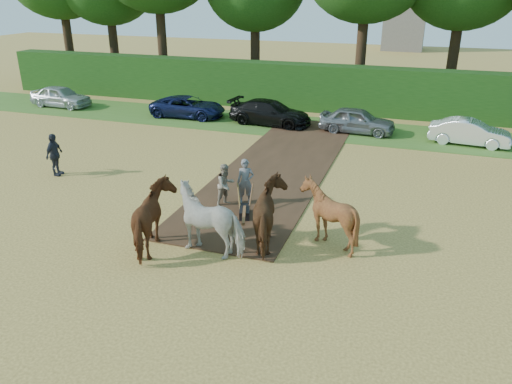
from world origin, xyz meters
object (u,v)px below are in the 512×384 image
object	(u,v)px
plough_team	(243,216)
parked_cars	(308,116)
spectator_near	(226,185)
spectator_far	(54,155)

from	to	relation	value
plough_team	parked_cars	distance (m)	14.78
spectator_near	parked_cars	distance (m)	11.95
spectator_far	plough_team	distance (m)	10.60
spectator_near	plough_team	world-z (taller)	plough_team
spectator_far	parked_cars	distance (m)	14.27
spectator_far	parked_cars	bearing A→B (deg)	-44.36
spectator_near	parked_cars	xyz separation A→B (m)	(0.40, 11.94, -0.13)
spectator_near	spectator_far	bearing A→B (deg)	113.27
spectator_near	plough_team	size ratio (longest dim) A/B	0.23
parked_cars	spectator_far	bearing A→B (deg)	-127.67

